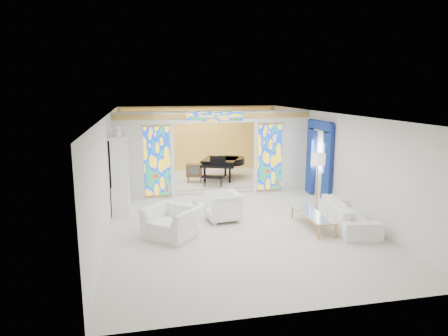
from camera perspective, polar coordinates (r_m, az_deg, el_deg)
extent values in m
plane|color=beige|center=(12.65, 0.32, -6.01)|extent=(12.00, 12.00, 0.00)
cube|color=silver|center=(12.11, 0.34, 7.68)|extent=(7.00, 12.00, 0.02)
cube|color=silver|center=(18.13, -3.67, 4.08)|extent=(7.00, 0.02, 3.00)
cube|color=silver|center=(6.73, 11.24, -8.51)|extent=(7.00, 0.02, 3.00)
cube|color=silver|center=(12.06, -16.15, 0.04)|extent=(0.02, 12.00, 3.00)
cube|color=silver|center=(13.46, 15.06, 1.22)|extent=(0.02, 12.00, 3.00)
cube|color=silver|center=(14.00, -11.49, 1.75)|extent=(2.00, 0.18, 3.00)
cube|color=silver|center=(14.88, 8.16, 2.42)|extent=(2.00, 0.18, 3.00)
cube|color=silver|center=(14.08, -1.39, 7.36)|extent=(3.00, 0.18, 0.40)
cube|color=white|center=(13.97, -7.35, 1.04)|extent=(0.12, 0.06, 2.60)
cube|color=white|center=(14.50, 4.55, 1.47)|extent=(0.12, 0.06, 2.60)
cube|color=white|center=(13.99, -1.31, 6.72)|extent=(3.24, 0.06, 0.12)
cube|color=gold|center=(13.98, -1.32, 7.41)|extent=(7.00, 0.05, 0.18)
cube|color=gold|center=(13.93, -9.52, 0.95)|extent=(0.90, 0.04, 2.40)
cube|color=gold|center=(14.65, 6.55, 1.53)|extent=(0.90, 0.04, 2.40)
cube|color=gold|center=(13.97, -1.31, 7.41)|extent=(2.00, 0.04, 0.34)
cube|color=beige|center=(16.53, -2.67, -1.58)|extent=(6.80, 3.80, 0.18)
cube|color=gold|center=(18.02, -3.61, 4.03)|extent=(6.70, 0.10, 2.90)
cylinder|color=#C08B43|center=(16.09, -1.98, 6.95)|extent=(0.48, 0.48, 0.30)
cube|color=navy|center=(13.48, 14.56, 0.61)|extent=(0.12, 0.55, 2.60)
cube|color=navy|center=(14.64, 12.32, 1.53)|extent=(0.12, 0.55, 2.60)
cube|color=navy|center=(13.90, 13.62, 5.97)|extent=(0.14, 1.70, 0.30)
cube|color=gold|center=(13.92, 13.58, 5.27)|extent=(0.12, 1.50, 0.06)
cube|color=white|center=(12.86, -14.46, -4.00)|extent=(0.50, 1.40, 0.90)
cube|color=white|center=(12.62, -14.72, 1.05)|extent=(0.44, 1.30, 1.40)
cube|color=silver|center=(12.61, -13.67, 1.09)|extent=(0.01, 1.20, 1.30)
cube|color=white|center=(12.51, -14.88, 4.39)|extent=(0.56, 1.46, 0.08)
cylinder|color=white|center=(12.15, -14.99, 4.76)|extent=(0.22, 0.22, 0.16)
sphere|color=white|center=(12.14, -15.03, 5.51)|extent=(0.20, 0.20, 0.20)
imported|color=silver|center=(10.37, -7.54, -7.73)|extent=(1.62, 1.61, 0.79)
imported|color=white|center=(11.54, -0.24, -5.52)|extent=(1.03, 1.00, 0.85)
imported|color=white|center=(11.54, 17.33, -6.38)|extent=(1.35, 2.58, 0.72)
cylinder|color=white|center=(10.91, -4.07, -5.39)|extent=(0.63, 0.63, 0.04)
cylinder|color=white|center=(11.01, -4.04, -6.97)|extent=(0.10, 0.10, 0.61)
cylinder|color=white|center=(11.10, -4.02, -8.44)|extent=(0.42, 0.42, 0.03)
imported|color=silver|center=(10.88, -4.08, -4.78)|extent=(0.24, 0.24, 0.20)
cube|color=silver|center=(11.24, 12.57, -6.44)|extent=(0.58, 1.82, 0.04)
cube|color=#C08B43|center=(11.24, 12.56, -6.53)|extent=(0.61, 1.85, 0.03)
cube|color=#C08B43|center=(10.48, 13.40, -8.97)|extent=(0.04, 0.04, 0.37)
cube|color=#C08B43|center=(10.69, 15.67, -8.68)|extent=(0.04, 0.04, 0.37)
cube|color=#C08B43|center=(11.95, 9.72, -6.29)|extent=(0.04, 0.04, 0.37)
cube|color=#C08B43|center=(12.14, 11.77, -6.09)|extent=(0.04, 0.04, 0.37)
cylinder|color=#C08B43|center=(13.04, 12.99, -5.70)|extent=(0.33, 0.33, 0.03)
cylinder|color=#C08B43|center=(12.84, 13.14, -2.27)|extent=(0.04, 0.04, 1.64)
cylinder|color=silver|center=(12.68, 13.30, 1.24)|extent=(0.47, 0.47, 0.35)
cube|color=black|center=(16.04, -0.50, 0.89)|extent=(1.77, 1.82, 0.25)
cylinder|color=black|center=(16.30, 0.67, 1.05)|extent=(1.72, 1.72, 0.25)
cube|color=black|center=(15.27, -1.13, 0.22)|extent=(1.24, 0.74, 0.09)
cube|color=silver|center=(15.19, -1.19, 0.23)|extent=(1.08, 0.53, 0.03)
cube|color=black|center=(15.53, -0.88, 1.29)|extent=(0.60, 0.28, 0.23)
cube|color=black|center=(14.80, -1.59, -1.28)|extent=(0.88, 0.62, 0.07)
cylinder|color=black|center=(15.63, -2.77, -0.93)|extent=(0.12, 0.12, 0.56)
cylinder|color=black|center=(15.42, 0.84, -1.09)|extent=(0.12, 0.12, 0.56)
cylinder|color=black|center=(16.63, 0.20, -0.18)|extent=(0.12, 0.12, 0.56)
cube|color=brown|center=(15.55, -4.28, -0.32)|extent=(0.68, 0.52, 0.50)
cube|color=#3A403C|center=(15.34, -4.32, -0.37)|extent=(0.39, 0.09, 0.32)
cone|color=brown|center=(15.49, -5.17, -1.72)|extent=(0.04, 0.04, 0.22)
cone|color=brown|center=(15.47, -3.41, -1.72)|extent=(0.04, 0.04, 0.22)
cone|color=brown|center=(15.78, -5.09, -1.48)|extent=(0.04, 0.04, 0.22)
cone|color=brown|center=(15.76, -3.36, -1.48)|extent=(0.04, 0.04, 0.22)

